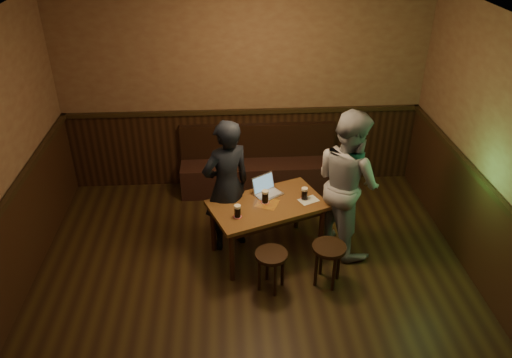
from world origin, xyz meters
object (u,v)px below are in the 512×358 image
Objects in this scene: bench at (258,170)px; pint_left at (238,211)px; pint_right at (304,194)px; laptop at (266,189)px; pub_table at (267,210)px; stool_right at (329,253)px; person_suit at (227,186)px; pint_mid at (265,196)px; person_grey at (347,182)px; stool_left at (271,260)px.

bench reaches higher than pint_left.
laptop is at bearing 160.79° from pint_right.
laptop is at bearing 67.42° from pub_table.
pint_right is (-0.18, 0.66, 0.36)m from stool_right.
pint_right is 0.38× the size of laptop.
bench is at bearing -136.77° from person_suit.
pint_right is at bearing 105.68° from stool_right.
pub_table is at bearing -170.95° from pint_right.
laptop is at bearing 52.66° from pint_left.
pint_left is at bearing -161.61° from laptop.
pint_right is at bearing 5.20° from pint_mid.
pint_mid reaches higher than stool_right.
stool_right is 1.07m from laptop.
person_grey is at bearing -42.67° from laptop.
laptop is at bearing 157.81° from person_suit.
bench is 1.50× the size of pub_table.
person_grey is (1.39, -0.10, 0.06)m from person_suit.
stool_left is 1.29m from person_grey.
pint_right reaches higher than stool_right.
person_grey reaches higher than laptop.
person_suit is (-0.89, 0.11, 0.07)m from pint_right.
person_suit is at bearing 60.67° from person_grey.
person_suit is at bearing 150.76° from laptop.
pub_table is 0.98m from person_grey.
pint_left reaches higher than stool_right.
laptop is (-0.62, 0.81, 0.35)m from stool_right.
bench is 1.53m from pint_right.
stool_left is (-0.01, -2.10, 0.07)m from bench.
stool_right is 1.39m from person_suit.
pint_mid is 0.10× the size of person_suit.
bench reaches higher than laptop.
person_suit is (-0.45, 0.81, 0.45)m from stool_left.
pint_mid is 1.06× the size of pint_right.
pint_mid is 0.09× the size of person_grey.
person_suit is at bearing 104.61° from pint_left.
laptop is 0.95m from person_grey.
person_grey reaches higher than bench.
pub_table is 9.19× the size of pint_mid.
person_suit reaches higher than bench.
pub_table is at bearing 35.01° from pint_left.
stool_left is 0.95× the size of stool_right.
pint_right is (0.44, -1.40, 0.45)m from bench.
laptop reaches higher than pint_left.
person_suit reaches higher than pint_right.
person_suit is (-0.46, 0.18, 0.23)m from pub_table.
laptop is (0.01, 0.22, 0.15)m from pub_table.
bench is 14.66× the size of pint_right.
pint_right reaches higher than stool_left.
laptop is at bearing 81.59° from pint_mid.
person_suit reaches higher than stool_left.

